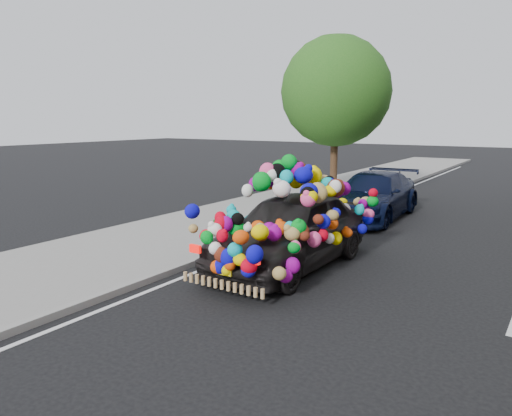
% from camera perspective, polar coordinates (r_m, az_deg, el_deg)
% --- Properties ---
extents(ground, '(100.00, 100.00, 0.00)m').
position_cam_1_polar(ground, '(9.87, 6.33, -7.63)').
color(ground, black).
rests_on(ground, ground).
extents(sidewalk, '(4.00, 60.00, 0.12)m').
position_cam_1_polar(sidewalk, '(12.30, -11.93, -3.91)').
color(sidewalk, gray).
rests_on(sidewalk, ground).
extents(kerb, '(0.15, 60.00, 0.13)m').
position_cam_1_polar(kerb, '(11.05, -4.68, -5.30)').
color(kerb, gray).
rests_on(kerb, ground).
extents(tree_near_sidewalk, '(4.20, 4.20, 6.13)m').
position_cam_1_polar(tree_near_sidewalk, '(19.64, 9.10, 13.02)').
color(tree_near_sidewalk, '#332114').
rests_on(tree_near_sidewalk, ground).
extents(plush_art_car, '(2.23, 4.72, 2.18)m').
position_cam_1_polar(plush_art_car, '(10.15, 3.99, -0.57)').
color(plush_art_car, black).
rests_on(plush_art_car, ground).
extents(navy_sedan, '(2.10, 4.83, 1.38)m').
position_cam_1_polar(navy_sedan, '(15.67, 13.18, 1.41)').
color(navy_sedan, black).
rests_on(navy_sedan, ground).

